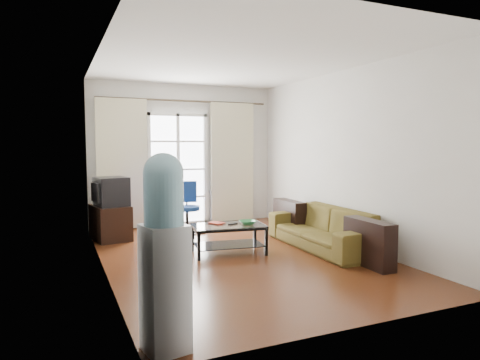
% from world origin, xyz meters
% --- Properties ---
extents(floor, '(5.20, 5.20, 0.00)m').
position_xyz_m(floor, '(0.00, 0.00, 0.00)').
color(floor, '#5A2C15').
rests_on(floor, ground).
extents(ceiling, '(5.20, 5.20, 0.00)m').
position_xyz_m(ceiling, '(0.00, 0.00, 2.70)').
color(ceiling, white).
rests_on(ceiling, wall_back).
extents(wall_back, '(3.60, 0.02, 2.70)m').
position_xyz_m(wall_back, '(0.00, 2.60, 1.35)').
color(wall_back, silver).
rests_on(wall_back, floor).
extents(wall_front, '(3.60, 0.02, 2.70)m').
position_xyz_m(wall_front, '(0.00, -2.60, 1.35)').
color(wall_front, silver).
rests_on(wall_front, floor).
extents(wall_left, '(0.02, 5.20, 2.70)m').
position_xyz_m(wall_left, '(-1.80, 0.00, 1.35)').
color(wall_left, silver).
rests_on(wall_left, floor).
extents(wall_right, '(0.02, 5.20, 2.70)m').
position_xyz_m(wall_right, '(1.80, 0.00, 1.35)').
color(wall_right, silver).
rests_on(wall_right, floor).
extents(french_door, '(1.16, 0.06, 2.15)m').
position_xyz_m(french_door, '(-0.15, 2.54, 1.07)').
color(french_door, white).
rests_on(french_door, wall_back).
extents(curtain_rod, '(3.30, 0.04, 0.04)m').
position_xyz_m(curtain_rod, '(0.00, 2.50, 2.38)').
color(curtain_rod, '#4C3F2D').
rests_on(curtain_rod, wall_back).
extents(curtain_left, '(0.90, 0.07, 2.35)m').
position_xyz_m(curtain_left, '(-1.20, 2.48, 1.20)').
color(curtain_left, beige).
rests_on(curtain_left, curtain_rod).
extents(curtain_right, '(0.90, 0.07, 2.35)m').
position_xyz_m(curtain_right, '(0.95, 2.48, 1.20)').
color(curtain_right, beige).
rests_on(curtain_right, curtain_rod).
extents(radiator, '(0.64, 0.12, 0.64)m').
position_xyz_m(radiator, '(0.80, 2.50, 0.33)').
color(radiator, '#98989B').
rests_on(radiator, floor).
extents(sofa, '(2.09, 0.87, 0.60)m').
position_xyz_m(sofa, '(1.35, -0.11, 0.30)').
color(sofa, brown).
rests_on(sofa, floor).
extents(coffee_table, '(1.09, 0.71, 0.41)m').
position_xyz_m(coffee_table, '(-0.08, 0.15, 0.27)').
color(coffee_table, silver).
rests_on(coffee_table, floor).
extents(bowl, '(0.31, 0.31, 0.06)m').
position_xyz_m(bowl, '(0.18, 0.06, 0.44)').
color(bowl, '#33822F').
rests_on(bowl, coffee_table).
extents(book, '(0.33, 0.34, 0.02)m').
position_xyz_m(book, '(-0.27, 0.26, 0.42)').
color(book, '#A23413').
rests_on(book, coffee_table).
extents(remote, '(0.16, 0.10, 0.02)m').
position_xyz_m(remote, '(-0.01, 0.15, 0.42)').
color(remote, black).
rests_on(remote, coffee_table).
extents(tv_stand, '(0.63, 0.84, 0.56)m').
position_xyz_m(tv_stand, '(-1.51, 1.77, 0.28)').
color(tv_stand, black).
rests_on(tv_stand, floor).
extents(crt_tv, '(0.59, 0.59, 0.47)m').
position_xyz_m(crt_tv, '(-1.51, 1.72, 0.79)').
color(crt_tv, black).
rests_on(crt_tv, tv_stand).
extents(task_chair, '(0.76, 0.76, 0.91)m').
position_xyz_m(task_chair, '(-0.22, 1.73, 0.27)').
color(task_chair, black).
rests_on(task_chair, floor).
extents(water_cooler, '(0.36, 0.35, 1.50)m').
position_xyz_m(water_cooler, '(-1.60, -2.35, 0.78)').
color(water_cooler, silver).
rests_on(water_cooler, floor).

